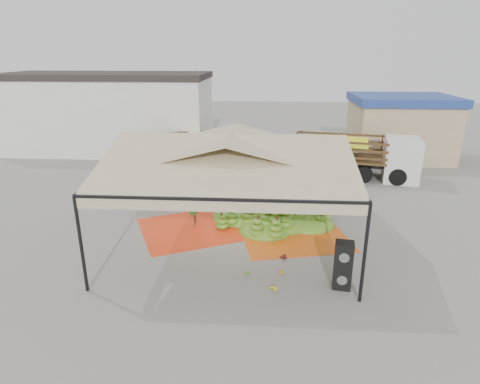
# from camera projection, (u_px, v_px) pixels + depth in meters

# --- Properties ---
(ground) EXTENTS (90.00, 90.00, 0.00)m
(ground) POSITION_uv_depth(u_px,v_px,m) (232.00, 236.00, 15.49)
(ground) COLOR slate
(ground) RESTS_ON ground
(canopy_tent) EXTENTS (8.10, 8.10, 4.00)m
(canopy_tent) POSITION_uv_depth(u_px,v_px,m) (232.00, 153.00, 14.40)
(canopy_tent) COLOR black
(canopy_tent) RESTS_ON ground
(building_white) EXTENTS (14.30, 6.30, 5.40)m
(building_white) POSITION_uv_depth(u_px,v_px,m) (109.00, 112.00, 28.41)
(building_white) COLOR silver
(building_white) RESTS_ON ground
(building_tan) EXTENTS (6.30, 5.30, 4.10)m
(building_tan) POSITION_uv_depth(u_px,v_px,m) (400.00, 127.00, 26.41)
(building_tan) COLOR tan
(building_tan) RESTS_ON ground
(tarp_left) EXTENTS (5.00, 4.91, 0.01)m
(tarp_left) POSITION_uv_depth(u_px,v_px,m) (191.00, 229.00, 16.14)
(tarp_left) COLOR red
(tarp_left) RESTS_ON ground
(tarp_right) EXTENTS (4.76, 4.91, 0.01)m
(tarp_right) POSITION_uv_depth(u_px,v_px,m) (291.00, 232.00, 15.87)
(tarp_right) COLOR #D75D14
(tarp_right) RESTS_ON ground
(banana_heap) EXTENTS (5.85, 5.03, 1.14)m
(banana_heap) POSITION_uv_depth(u_px,v_px,m) (275.00, 209.00, 16.63)
(banana_heap) COLOR #537819
(banana_heap) RESTS_ON ground
(hand_yellow_a) EXTENTS (0.59, 0.55, 0.22)m
(hand_yellow_a) POSITION_uv_depth(u_px,v_px,m) (271.00, 289.00, 11.87)
(hand_yellow_a) COLOR gold
(hand_yellow_a) RESTS_ON ground
(hand_yellow_b) EXTENTS (0.44, 0.37, 0.19)m
(hand_yellow_b) POSITION_uv_depth(u_px,v_px,m) (279.00, 271.00, 12.83)
(hand_yellow_b) COLOR #B28923
(hand_yellow_b) RESTS_ON ground
(hand_red_a) EXTENTS (0.60, 0.54, 0.22)m
(hand_red_a) POSITION_uv_depth(u_px,v_px,m) (281.00, 255.00, 13.81)
(hand_red_a) COLOR #571713
(hand_red_a) RESTS_ON ground
(hand_red_b) EXTENTS (0.58, 0.54, 0.21)m
(hand_red_b) POSITION_uv_depth(u_px,v_px,m) (340.00, 269.00, 12.94)
(hand_red_b) COLOR #5C2115
(hand_red_b) RESTS_ON ground
(hand_green) EXTENTS (0.47, 0.43, 0.17)m
(hand_green) POSITION_uv_depth(u_px,v_px,m) (244.00, 271.00, 12.84)
(hand_green) COLOR #4C7618
(hand_green) RESTS_ON ground
(hanging_bunches) EXTENTS (1.74, 0.24, 0.20)m
(hanging_bunches) POSITION_uv_depth(u_px,v_px,m) (284.00, 161.00, 15.94)
(hanging_bunches) COLOR #4D821B
(hanging_bunches) RESTS_ON ground
(speaker_stack) EXTENTS (0.61, 0.55, 1.49)m
(speaker_stack) POSITION_uv_depth(u_px,v_px,m) (343.00, 265.00, 11.90)
(speaker_stack) COLOR black
(speaker_stack) RESTS_ON ground
(banana_leaves) EXTENTS (0.96, 1.36, 3.70)m
(banana_leaves) POSITION_uv_depth(u_px,v_px,m) (192.00, 224.00, 16.62)
(banana_leaves) COLOR #216A1C
(banana_leaves) RESTS_ON ground
(vendor) EXTENTS (0.78, 0.59, 1.92)m
(vendor) POSITION_uv_depth(u_px,v_px,m) (242.00, 175.00, 19.89)
(vendor) COLOR gray
(vendor) RESTS_ON ground
(truck_left) EXTENTS (6.31, 4.00, 2.05)m
(truck_left) POSITION_uv_depth(u_px,v_px,m) (199.00, 145.00, 24.90)
(truck_left) COLOR #4A3118
(truck_left) RESTS_ON ground
(truck_right) EXTENTS (7.11, 3.62, 2.33)m
(truck_right) POSITION_uv_depth(u_px,v_px,m) (360.00, 152.00, 22.42)
(truck_right) COLOR #4D3319
(truck_right) RESTS_ON ground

